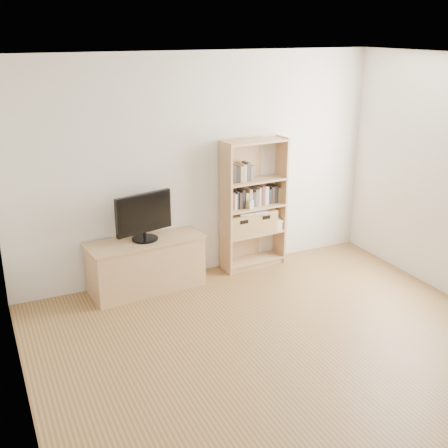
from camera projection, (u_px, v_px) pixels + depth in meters
floor at (313, 378)px, 4.80m from camera, size 4.50×5.00×0.01m
back_wall at (199, 167)px, 6.51m from camera, size 4.50×0.02×2.60m
left_wall at (19, 290)px, 3.48m from camera, size 0.02×5.00×2.60m
ceiling at (333, 63)px, 3.94m from camera, size 4.50×5.00×0.01m
tv_stand at (146, 266)px, 6.34m from camera, size 1.31×0.60×0.58m
bookshelf at (254, 204)px, 6.81m from camera, size 0.82×0.34×1.60m
television at (144, 217)px, 6.14m from camera, size 0.67×0.23×0.54m
books_row_mid at (253, 197)px, 6.79m from camera, size 0.78×0.23×0.21m
books_row_upper at (241, 172)px, 6.60m from camera, size 0.42×0.19×0.22m
baby_monitor at (251, 205)px, 6.68m from camera, size 0.06×0.04×0.10m
basket_left at (239, 225)px, 6.78m from camera, size 0.34×0.29×0.27m
basket_right at (260, 220)px, 6.92m from camera, size 0.35×0.29×0.28m
laptop at (251, 211)px, 6.80m from camera, size 0.38×0.29×0.03m
magazine_stack at (272, 224)px, 7.03m from camera, size 0.21×0.27×0.11m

